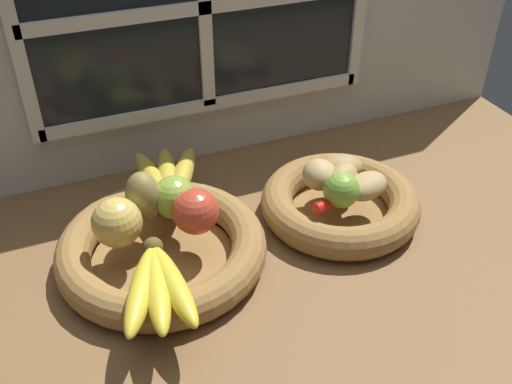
{
  "coord_description": "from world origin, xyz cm",
  "views": [
    {
      "loc": [
        -30.21,
        -70.92,
        64.64
      ],
      "look_at": [
        -1.39,
        -0.24,
        9.66
      ],
      "focal_mm": 40.97,
      "sensor_mm": 36.0,
      "label": 1
    }
  ],
  "objects_px": {
    "chili_pepper": "(345,196)",
    "apple_red_right": "(196,212)",
    "potato_back": "(341,166)",
    "lime_near": "(341,190)",
    "apple_green_back": "(174,197)",
    "banana_bunch_front": "(157,285)",
    "banana_bunch_back": "(168,179)",
    "fruit_bowl_left": "(163,250)",
    "fruit_bowl_right": "(340,204)",
    "potato_small": "(366,186)",
    "apple_golden_left": "(117,222)",
    "potato_large": "(343,179)",
    "pear_brown": "(143,197)",
    "potato_oblong": "(319,175)"
  },
  "relations": [
    {
      "from": "chili_pepper",
      "to": "apple_red_right",
      "type": "bearing_deg",
      "value": 161.48
    },
    {
      "from": "potato_back",
      "to": "lime_near",
      "type": "distance_m",
      "value": 0.09
    },
    {
      "from": "apple_green_back",
      "to": "potato_back",
      "type": "height_order",
      "value": "apple_green_back"
    },
    {
      "from": "banana_bunch_front",
      "to": "chili_pepper",
      "type": "xyz_separation_m",
      "value": [
        0.35,
        0.09,
        -0.01
      ]
    },
    {
      "from": "chili_pepper",
      "to": "banana_bunch_back",
      "type": "bearing_deg",
      "value": 136.63
    },
    {
      "from": "apple_green_back",
      "to": "chili_pepper",
      "type": "xyz_separation_m",
      "value": [
        0.27,
        -0.07,
        -0.02
      ]
    },
    {
      "from": "apple_green_back",
      "to": "fruit_bowl_left",
      "type": "bearing_deg",
      "value": -130.71
    },
    {
      "from": "apple_red_right",
      "to": "chili_pepper",
      "type": "bearing_deg",
      "value": -5.31
    },
    {
      "from": "fruit_bowl_right",
      "to": "apple_green_back",
      "type": "relative_size",
      "value": 3.96
    },
    {
      "from": "potato_small",
      "to": "chili_pepper",
      "type": "distance_m",
      "value": 0.04
    },
    {
      "from": "fruit_bowl_right",
      "to": "banana_bunch_front",
      "type": "xyz_separation_m",
      "value": [
        -0.36,
        -0.12,
        0.05
      ]
    },
    {
      "from": "apple_golden_left",
      "to": "potato_back",
      "type": "bearing_deg",
      "value": 4.53
    },
    {
      "from": "chili_pepper",
      "to": "lime_near",
      "type": "bearing_deg",
      "value": -175.79
    },
    {
      "from": "potato_small",
      "to": "banana_bunch_back",
      "type": "bearing_deg",
      "value": 153.74
    },
    {
      "from": "banana_bunch_front",
      "to": "potato_large",
      "type": "relative_size",
      "value": 2.69
    },
    {
      "from": "banana_bunch_front",
      "to": "potato_back",
      "type": "distance_m",
      "value": 0.41
    },
    {
      "from": "fruit_bowl_right",
      "to": "lime_near",
      "type": "relative_size",
      "value": 4.62
    },
    {
      "from": "apple_green_back",
      "to": "banana_bunch_front",
      "type": "height_order",
      "value": "apple_green_back"
    },
    {
      "from": "fruit_bowl_right",
      "to": "apple_red_right",
      "type": "distance_m",
      "value": 0.27
    },
    {
      "from": "fruit_bowl_left",
      "to": "apple_golden_left",
      "type": "relative_size",
      "value": 4.35
    },
    {
      "from": "lime_near",
      "to": "fruit_bowl_right",
      "type": "bearing_deg",
      "value": 56.31
    },
    {
      "from": "apple_golden_left",
      "to": "banana_bunch_front",
      "type": "height_order",
      "value": "apple_golden_left"
    },
    {
      "from": "apple_golden_left",
      "to": "potato_small",
      "type": "height_order",
      "value": "apple_golden_left"
    },
    {
      "from": "potato_back",
      "to": "apple_golden_left",
      "type": "bearing_deg",
      "value": -175.47
    },
    {
      "from": "chili_pepper",
      "to": "fruit_bowl_right",
      "type": "bearing_deg",
      "value": 55.41
    },
    {
      "from": "pear_brown",
      "to": "potato_small",
      "type": "xyz_separation_m",
      "value": [
        0.36,
        -0.08,
        -0.02
      ]
    },
    {
      "from": "fruit_bowl_left",
      "to": "banana_bunch_front",
      "type": "bearing_deg",
      "value": -106.02
    },
    {
      "from": "apple_green_back",
      "to": "potato_back",
      "type": "distance_m",
      "value": 0.3
    },
    {
      "from": "apple_green_back",
      "to": "lime_near",
      "type": "distance_m",
      "value": 0.27
    },
    {
      "from": "banana_bunch_front",
      "to": "potato_oblong",
      "type": "relative_size",
      "value": 2.8
    },
    {
      "from": "apple_red_right",
      "to": "chili_pepper",
      "type": "height_order",
      "value": "apple_red_right"
    },
    {
      "from": "apple_green_back",
      "to": "potato_back",
      "type": "bearing_deg",
      "value": -0.43
    },
    {
      "from": "apple_golden_left",
      "to": "banana_bunch_front",
      "type": "xyz_separation_m",
      "value": [
        0.03,
        -0.13,
        -0.02
      ]
    },
    {
      "from": "fruit_bowl_right",
      "to": "apple_green_back",
      "type": "distance_m",
      "value": 0.3
    },
    {
      "from": "potato_back",
      "to": "potato_oblong",
      "type": "relative_size",
      "value": 1.16
    },
    {
      "from": "lime_near",
      "to": "chili_pepper",
      "type": "distance_m",
      "value": 0.02
    },
    {
      "from": "apple_red_right",
      "to": "potato_oblong",
      "type": "height_order",
      "value": "apple_red_right"
    },
    {
      "from": "apple_red_right",
      "to": "lime_near",
      "type": "distance_m",
      "value": 0.24
    },
    {
      "from": "apple_red_right",
      "to": "apple_golden_left",
      "type": "distance_m",
      "value": 0.12
    },
    {
      "from": "apple_golden_left",
      "to": "lime_near",
      "type": "height_order",
      "value": "apple_golden_left"
    },
    {
      "from": "potato_oblong",
      "to": "potato_small",
      "type": "distance_m",
      "value": 0.08
    },
    {
      "from": "apple_red_right",
      "to": "potato_back",
      "type": "height_order",
      "value": "apple_red_right"
    },
    {
      "from": "potato_back",
      "to": "banana_bunch_front",
      "type": "bearing_deg",
      "value": -156.66
    },
    {
      "from": "banana_bunch_front",
      "to": "potato_small",
      "type": "height_order",
      "value": "potato_small"
    },
    {
      "from": "potato_large",
      "to": "chili_pepper",
      "type": "distance_m",
      "value": 0.04
    },
    {
      "from": "apple_green_back",
      "to": "fruit_bowl_right",
      "type": "bearing_deg",
      "value": -8.42
    },
    {
      "from": "apple_red_right",
      "to": "banana_bunch_front",
      "type": "relative_size",
      "value": 0.38
    },
    {
      "from": "potato_back",
      "to": "potato_small",
      "type": "distance_m",
      "value": 0.07
    },
    {
      "from": "apple_green_back",
      "to": "pear_brown",
      "type": "relative_size",
      "value": 0.82
    },
    {
      "from": "apple_green_back",
      "to": "banana_bunch_front",
      "type": "distance_m",
      "value": 0.18
    }
  ]
}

